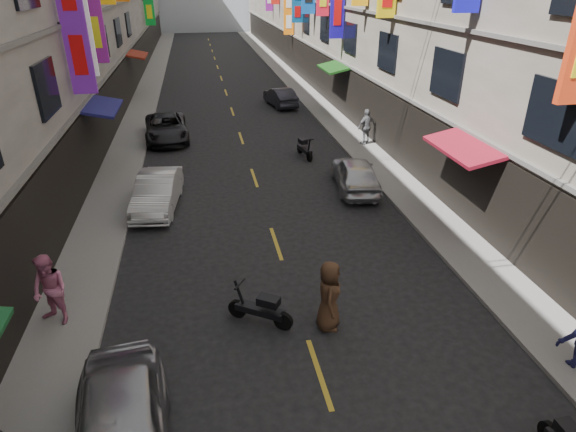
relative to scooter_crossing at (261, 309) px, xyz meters
name	(u,v)px	position (x,y,z in m)	size (l,w,h in m)	color
sidewalk_left	(146,95)	(-4.95, 28.02, -0.38)	(2.00, 90.00, 0.12)	slate
sidewalk_right	(302,89)	(7.05, 28.02, -0.38)	(2.00, 90.00, 0.12)	slate
street_awnings	(219,101)	(-0.21, 12.02, 2.56)	(13.99, 35.20, 0.41)	#165227
lane_markings	(229,101)	(1.05, 25.02, -0.44)	(0.12, 80.20, 0.01)	gold
scooter_crossing	(261,309)	(0.00, 0.00, 0.00)	(1.57, 1.09, 1.14)	black
scooter_far_right	(304,148)	(3.83, 12.33, 0.00)	(0.59, 1.80, 1.14)	black
car_left_mid	(157,192)	(-2.95, 7.60, 0.23)	(1.42, 4.07, 1.34)	silver
car_left_far	(166,128)	(-2.95, 16.47, 0.22)	(2.21, 4.79, 1.33)	black
car_right_mid	(355,174)	(5.05, 8.00, 0.25)	(1.62, 4.03, 1.37)	silver
car_right_far	(280,97)	(4.45, 22.95, 0.19)	(1.33, 3.83, 1.26)	#2A2A33
pedestrian_lfar	(50,290)	(-5.11, 0.86, 0.64)	(0.93, 0.64, 1.92)	#CE6D92
pedestrian_rfar	(366,127)	(7.36, 13.40, 0.60)	(1.08, 0.61, 1.84)	slate
pedestrian_crossing	(329,296)	(1.65, -0.44, 0.50)	(0.92, 0.63, 1.89)	#432B1A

